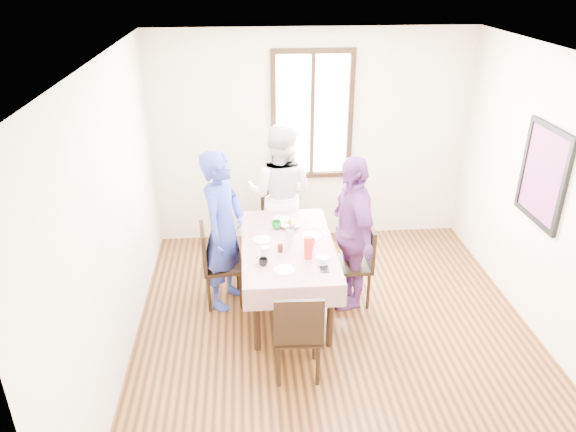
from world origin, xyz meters
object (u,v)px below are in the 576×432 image
object	(u,v)px
dining_table	(288,276)
person_left	(223,231)
person_right	(351,232)
chair_right	(351,264)
person_far	(281,195)
chair_left	(223,265)
chair_far	(281,225)
chair_near	(297,331)

from	to	relation	value
dining_table	person_left	size ratio (longest dim) A/B	0.88
person_right	person_left	bearing A→B (deg)	-102.81
chair_right	person_far	bearing A→B (deg)	35.22
chair_left	person_left	size ratio (longest dim) A/B	0.53
dining_table	person_far	xyz separation A→B (m)	(-0.00, 1.03, 0.49)
chair_far	chair_left	bearing A→B (deg)	46.42
person_right	chair_left	bearing A→B (deg)	-102.75
dining_table	person_right	xyz separation A→B (m)	(0.66, 0.05, 0.46)
chair_far	person_right	distance (m)	1.26
dining_table	person_far	world-z (taller)	person_far
person_left	chair_far	bearing A→B (deg)	-11.58
chair_far	person_right	world-z (taller)	person_right
chair_far	person_left	distance (m)	1.19
chair_left	chair_far	size ratio (longest dim) A/B	1.00
chair_left	chair_near	bearing A→B (deg)	23.32
person_left	person_right	bearing A→B (deg)	-69.40
person_far	chair_near	bearing A→B (deg)	107.03
chair_near	dining_table	bearing A→B (deg)	92.17
dining_table	chair_right	distance (m)	0.69
dining_table	chair_far	distance (m)	1.05
chair_near	chair_left	bearing A→B (deg)	121.99
chair_far	person_left	xyz separation A→B (m)	(-0.66, -0.90, 0.41)
chair_near	person_left	size ratio (longest dim) A/B	0.53
dining_table	person_left	xyz separation A→B (m)	(-0.66, 0.14, 0.49)
chair_right	chair_near	size ratio (longest dim) A/B	1.00
person_far	person_left	bearing A→B (deg)	70.16
person_far	person_right	world-z (taller)	person_far
chair_right	person_left	xyz separation A→B (m)	(-1.35, 0.10, 0.41)
chair_right	person_far	xyz separation A→B (m)	(-0.68, 0.98, 0.41)
chair_left	person_right	xyz separation A→B (m)	(1.35, -0.10, 0.38)
person_left	person_far	xyz separation A→B (m)	(0.66, 0.89, -0.00)
person_left	dining_table	bearing A→B (deg)	-77.44
chair_right	person_right	xyz separation A→B (m)	(-0.02, 0.00, 0.38)
dining_table	chair_far	size ratio (longest dim) A/B	1.67
chair_right	chair_near	xyz separation A→B (m)	(-0.68, -1.10, 0.00)
chair_left	chair_right	world-z (taller)	same
chair_far	person_right	bearing A→B (deg)	117.03
chair_far	person_far	world-z (taller)	person_far
person_far	person_right	xyz separation A→B (m)	(0.66, -0.98, -0.02)
person_left	person_far	world-z (taller)	person_left
dining_table	chair_far	world-z (taller)	chair_far
dining_table	chair_near	xyz separation A→B (m)	(0.00, -1.05, 0.08)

